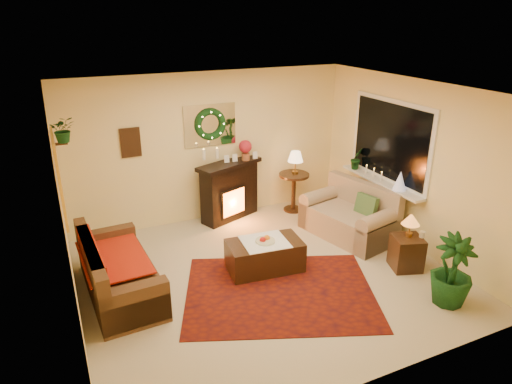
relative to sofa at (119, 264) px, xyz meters
name	(u,v)px	position (x,y,z in m)	size (l,w,h in m)	color
floor	(266,275)	(1.94, -0.43, -0.43)	(5.00, 5.00, 0.00)	beige
ceiling	(268,91)	(1.94, -0.43, 2.17)	(5.00, 5.00, 0.00)	white
wall_back	(210,147)	(1.94, 1.82, 0.87)	(5.00, 5.00, 0.00)	#EFD88C
wall_front	(376,273)	(1.94, -2.68, 0.87)	(5.00, 5.00, 0.00)	#EFD88C
wall_left	(65,225)	(-0.56, -0.43, 0.87)	(4.50, 4.50, 0.00)	#EFD88C
wall_right	(413,166)	(4.44, -0.43, 0.87)	(4.50, 4.50, 0.00)	#EFD88C
area_rug	(280,292)	(1.91, -0.89, -0.42)	(2.48, 1.86, 0.01)	#610A08
sofa	(119,264)	(0.00, 0.00, 0.00)	(0.81, 1.84, 0.79)	brown
red_throw	(114,257)	(-0.04, 0.17, 0.02)	(0.81, 1.31, 0.02)	red
fireplace	(229,189)	(2.19, 1.61, 0.12)	(1.08, 0.34, 0.99)	black
poinsettia	(245,147)	(2.52, 1.62, 0.87)	(0.23, 0.23, 0.23)	#A71B2C
mantel_candle_a	(204,155)	(1.74, 1.59, 0.83)	(0.06, 0.06, 0.18)	silver
mantel_candle_b	(217,153)	(1.97, 1.57, 0.83)	(0.06, 0.06, 0.18)	#FFEEC8
mantel_mirror	(210,125)	(1.94, 1.80, 1.27)	(0.92, 0.02, 0.72)	white
wreath	(211,124)	(1.94, 1.76, 1.29)	(0.55, 0.55, 0.11)	#194719
wall_art	(131,143)	(0.59, 1.80, 1.12)	(0.32, 0.03, 0.48)	#381E11
gold_mirror	(59,178)	(-0.54, -0.13, 1.32)	(0.03, 0.84, 1.00)	gold
hanging_plant	(65,142)	(-0.40, 0.62, 1.54)	(0.33, 0.28, 0.36)	#194719
loveseat	(349,212)	(3.72, 0.13, -0.01)	(0.87, 1.50, 0.87)	gray
window_frame	(390,141)	(4.42, 0.12, 1.12)	(0.03, 1.86, 1.36)	white
window_glass	(390,141)	(4.41, 0.12, 1.12)	(0.02, 1.70, 1.22)	black
window_sill	(381,182)	(4.32, 0.12, 0.44)	(0.22, 1.86, 0.04)	white
mini_tree	(400,181)	(4.30, -0.34, 0.61)	(0.21, 0.21, 0.31)	silver
sill_plant	(357,158)	(4.30, 0.80, 0.65)	(0.28, 0.22, 0.50)	#1E5722
side_table_round	(293,194)	(3.40, 1.42, -0.11)	(0.56, 0.56, 0.73)	#41261B
lamp_cream	(295,166)	(3.42, 1.42, 0.45)	(0.28, 0.28, 0.43)	#FFD299
end_table_square	(407,251)	(3.87, -1.10, -0.16)	(0.40, 0.40, 0.50)	#4D321C
lamp_tiffany	(411,221)	(3.90, -1.07, 0.31)	(0.26, 0.26, 0.38)	#F4B037
coffee_table	(265,257)	(1.99, -0.27, -0.22)	(1.06, 0.58, 0.44)	#492719
fruit_bowl	(265,242)	(1.99, -0.28, 0.02)	(0.28, 0.28, 0.06)	beige
floor_palm	(452,272)	(3.77, -1.99, 0.02)	(1.57, 1.57, 2.81)	#285E2C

